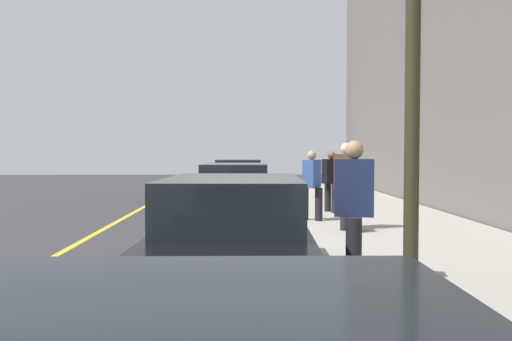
{
  "coord_description": "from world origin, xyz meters",
  "views": [
    {
      "loc": [
        -13.01,
        -0.12,
        1.83
      ],
      "look_at": [
        1.57,
        -0.41,
        1.29
      ],
      "focal_mm": 37.18,
      "sensor_mm": 36.0,
      "label": 1
    }
  ],
  "objects_px": {
    "parked_car_maroon": "(236,193)",
    "rolling_suitcase": "(355,219)",
    "parked_car_navy": "(239,180)",
    "pedestrian_navy_coat": "(354,207)",
    "pedestrian_brown_coat": "(346,183)",
    "pedestrian_black_coat": "(331,180)",
    "pedestrian_blue_coat": "(312,183)",
    "parked_car_black": "(234,237)"
  },
  "relations": [
    {
      "from": "parked_car_maroon",
      "to": "rolling_suitcase",
      "type": "height_order",
      "value": "parked_car_maroon"
    },
    {
      "from": "pedestrian_brown_coat",
      "to": "pedestrian_blue_coat",
      "type": "distance_m",
      "value": 1.55
    },
    {
      "from": "pedestrian_navy_coat",
      "to": "pedestrian_blue_coat",
      "type": "height_order",
      "value": "pedestrian_navy_coat"
    },
    {
      "from": "parked_car_navy",
      "to": "rolling_suitcase",
      "type": "distance_m",
      "value": 9.29
    },
    {
      "from": "pedestrian_black_coat",
      "to": "rolling_suitcase",
      "type": "bearing_deg",
      "value": 178.74
    },
    {
      "from": "pedestrian_black_coat",
      "to": "parked_car_maroon",
      "type": "bearing_deg",
      "value": 109.77
    },
    {
      "from": "pedestrian_black_coat",
      "to": "pedestrian_brown_coat",
      "type": "bearing_deg",
      "value": 176.44
    },
    {
      "from": "parked_car_navy",
      "to": "pedestrian_navy_coat",
      "type": "relative_size",
      "value": 2.51
    },
    {
      "from": "pedestrian_navy_coat",
      "to": "rolling_suitcase",
      "type": "bearing_deg",
      "value": -11.94
    },
    {
      "from": "rolling_suitcase",
      "to": "parked_car_navy",
      "type": "bearing_deg",
      "value": 15.84
    },
    {
      "from": "parked_car_maroon",
      "to": "pedestrian_brown_coat",
      "type": "xyz_separation_m",
      "value": [
        -2.22,
        -2.41,
        0.38
      ]
    },
    {
      "from": "pedestrian_brown_coat",
      "to": "rolling_suitcase",
      "type": "relative_size",
      "value": 2.17
    },
    {
      "from": "parked_car_navy",
      "to": "pedestrian_black_coat",
      "type": "xyz_separation_m",
      "value": [
        -5.4,
        -2.61,
        0.29
      ]
    },
    {
      "from": "pedestrian_brown_coat",
      "to": "parked_car_maroon",
      "type": "bearing_deg",
      "value": 47.42
    },
    {
      "from": "parked_car_navy",
      "to": "pedestrian_brown_coat",
      "type": "height_order",
      "value": "pedestrian_brown_coat"
    },
    {
      "from": "pedestrian_navy_coat",
      "to": "pedestrian_brown_coat",
      "type": "height_order",
      "value": "pedestrian_brown_coat"
    },
    {
      "from": "parked_car_navy",
      "to": "parked_car_maroon",
      "type": "bearing_deg",
      "value": -179.97
    },
    {
      "from": "parked_car_black",
      "to": "parked_car_navy",
      "type": "distance_m",
      "value": 13.34
    },
    {
      "from": "parked_car_black",
      "to": "rolling_suitcase",
      "type": "bearing_deg",
      "value": -28.84
    },
    {
      "from": "parked_car_maroon",
      "to": "pedestrian_black_coat",
      "type": "xyz_separation_m",
      "value": [
        0.94,
        -2.61,
        0.29
      ]
    },
    {
      "from": "pedestrian_navy_coat",
      "to": "pedestrian_blue_coat",
      "type": "xyz_separation_m",
      "value": [
        6.06,
        -0.22,
        -0.07
      ]
    },
    {
      "from": "parked_car_black",
      "to": "parked_car_navy",
      "type": "bearing_deg",
      "value": 0.45
    },
    {
      "from": "pedestrian_blue_coat",
      "to": "pedestrian_black_coat",
      "type": "bearing_deg",
      "value": -23.82
    },
    {
      "from": "pedestrian_navy_coat",
      "to": "parked_car_maroon",
      "type": "bearing_deg",
      "value": 13.43
    },
    {
      "from": "parked_car_black",
      "to": "pedestrian_brown_coat",
      "type": "bearing_deg",
      "value": -25.76
    },
    {
      "from": "pedestrian_navy_coat",
      "to": "rolling_suitcase",
      "type": "xyz_separation_m",
      "value": [
        4.24,
        -0.9,
        -0.72
      ]
    },
    {
      "from": "parked_car_black",
      "to": "pedestrian_brown_coat",
      "type": "relative_size",
      "value": 2.51
    },
    {
      "from": "parked_car_navy",
      "to": "pedestrian_navy_coat",
      "type": "height_order",
      "value": "pedestrian_navy_coat"
    },
    {
      "from": "parked_car_maroon",
      "to": "pedestrian_black_coat",
      "type": "height_order",
      "value": "pedestrian_black_coat"
    },
    {
      "from": "parked_car_black",
      "to": "pedestrian_blue_coat",
      "type": "relative_size",
      "value": 2.77
    },
    {
      "from": "pedestrian_blue_coat",
      "to": "rolling_suitcase",
      "type": "height_order",
      "value": "pedestrian_blue_coat"
    },
    {
      "from": "pedestrian_black_coat",
      "to": "pedestrian_brown_coat",
      "type": "distance_m",
      "value": 3.16
    },
    {
      "from": "parked_car_navy",
      "to": "pedestrian_brown_coat",
      "type": "xyz_separation_m",
      "value": [
        -8.55,
        -2.41,
        0.38
      ]
    },
    {
      "from": "pedestrian_black_coat",
      "to": "parked_car_navy",
      "type": "bearing_deg",
      "value": 25.81
    },
    {
      "from": "pedestrian_navy_coat",
      "to": "pedestrian_black_coat",
      "type": "relative_size",
      "value": 1.08
    },
    {
      "from": "pedestrian_blue_coat",
      "to": "pedestrian_navy_coat",
      "type": "bearing_deg",
      "value": 177.93
    },
    {
      "from": "parked_car_maroon",
      "to": "pedestrian_blue_coat",
      "type": "xyz_separation_m",
      "value": [
        -0.77,
        -1.85,
        0.29
      ]
    },
    {
      "from": "parked_car_maroon",
      "to": "rolling_suitcase",
      "type": "relative_size",
      "value": 5.21
    },
    {
      "from": "parked_car_navy",
      "to": "rolling_suitcase",
      "type": "relative_size",
      "value": 5.32
    },
    {
      "from": "pedestrian_blue_coat",
      "to": "parked_car_navy",
      "type": "bearing_deg",
      "value": 14.63
    },
    {
      "from": "parked_car_black",
      "to": "pedestrian_brown_coat",
      "type": "height_order",
      "value": "pedestrian_brown_coat"
    },
    {
      "from": "pedestrian_black_coat",
      "to": "rolling_suitcase",
      "type": "relative_size",
      "value": 1.96
    }
  ]
}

